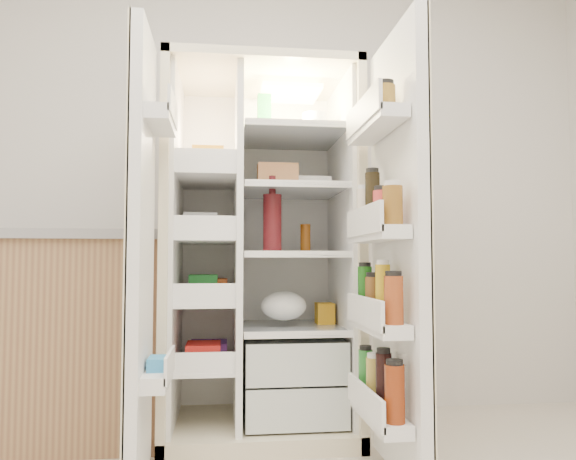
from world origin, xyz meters
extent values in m
cube|color=silver|center=(0.00, 2.00, 1.35)|extent=(4.00, 0.02, 2.70)
cube|color=beige|center=(0.05, 1.93, 0.90)|extent=(0.92, 0.04, 1.80)
cube|color=beige|center=(-0.39, 1.60, 0.90)|extent=(0.04, 0.70, 1.80)
cube|color=beige|center=(0.49, 1.60, 0.90)|extent=(0.04, 0.70, 1.80)
cube|color=beige|center=(0.05, 1.60, 1.78)|extent=(0.92, 0.70, 0.04)
cube|color=beige|center=(0.05, 1.60, 0.04)|extent=(0.92, 0.70, 0.08)
cube|color=white|center=(0.05, 1.90, 0.92)|extent=(0.84, 0.02, 1.68)
cube|color=white|center=(-0.36, 1.60, 0.92)|extent=(0.02, 0.62, 1.68)
cube|color=white|center=(0.46, 1.60, 0.92)|extent=(0.02, 0.62, 1.68)
cube|color=white|center=(-0.06, 1.60, 0.92)|extent=(0.03, 0.62, 1.68)
cube|color=silver|center=(0.20, 1.58, 0.18)|extent=(0.47, 0.52, 0.19)
cube|color=silver|center=(0.20, 1.58, 0.39)|extent=(0.47, 0.52, 0.19)
cube|color=#FFD18C|center=(0.20, 1.65, 1.72)|extent=(0.30, 0.30, 0.02)
cube|color=white|center=(-0.22, 1.60, 0.35)|extent=(0.28, 0.58, 0.02)
cube|color=white|center=(-0.22, 1.60, 0.65)|extent=(0.28, 0.58, 0.02)
cube|color=white|center=(-0.22, 1.60, 0.95)|extent=(0.28, 0.58, 0.02)
cube|color=white|center=(-0.22, 1.60, 1.25)|extent=(0.28, 0.58, 0.02)
cube|color=silver|center=(0.20, 1.60, 0.52)|extent=(0.49, 0.58, 0.01)
cube|color=silver|center=(0.20, 1.60, 0.88)|extent=(0.49, 0.58, 0.01)
cube|color=silver|center=(0.20, 1.60, 1.20)|extent=(0.49, 0.58, 0.02)
cube|color=silver|center=(0.20, 1.60, 1.48)|extent=(0.49, 0.58, 0.02)
cube|color=red|center=(-0.22, 1.60, 0.41)|extent=(0.16, 0.20, 0.10)
cube|color=green|center=(-0.22, 1.60, 0.72)|extent=(0.14, 0.18, 0.12)
cube|color=white|center=(-0.22, 1.60, 0.99)|extent=(0.20, 0.22, 0.07)
cube|color=yellow|center=(-0.22, 1.60, 1.33)|extent=(0.15, 0.16, 0.14)
cube|color=#623297|center=(-0.22, 1.60, 0.40)|extent=(0.18, 0.20, 0.09)
cube|color=#BD4F21|center=(-0.22, 1.60, 0.71)|extent=(0.14, 0.18, 0.10)
cube|color=silver|center=(-0.22, 1.60, 1.02)|extent=(0.16, 0.16, 0.12)
sphere|color=orange|center=(0.08, 1.50, 0.12)|extent=(0.07, 0.07, 0.07)
sphere|color=orange|center=(0.17, 1.54, 0.12)|extent=(0.07, 0.07, 0.07)
sphere|color=orange|center=(0.27, 1.50, 0.12)|extent=(0.07, 0.07, 0.07)
sphere|color=orange|center=(0.13, 1.64, 0.12)|extent=(0.07, 0.07, 0.07)
sphere|color=orange|center=(0.23, 1.62, 0.12)|extent=(0.07, 0.07, 0.07)
ellipsoid|color=#396C24|center=(0.20, 1.60, 0.40)|extent=(0.26, 0.24, 0.11)
cylinder|color=#4C1014|center=(0.09, 1.46, 1.03)|extent=(0.09, 0.09, 0.28)
cylinder|color=brown|center=(0.27, 1.58, 0.96)|extent=(0.05, 0.05, 0.15)
cube|color=#258936|center=(0.06, 1.58, 1.59)|extent=(0.07, 0.07, 0.20)
cylinder|color=silver|center=(0.32, 1.58, 1.54)|extent=(0.12, 0.12, 0.11)
cylinder|color=olive|center=(0.22, 1.66, 1.53)|extent=(0.06, 0.06, 0.08)
cube|color=silver|center=(0.27, 1.58, 1.24)|extent=(0.25, 0.11, 0.06)
cube|color=#B37647|center=(0.13, 1.55, 1.27)|extent=(0.20, 0.11, 0.12)
ellipsoid|color=white|center=(0.16, 1.57, 0.60)|extent=(0.22, 0.20, 0.14)
cube|color=#FFAE1A|center=(0.39, 1.68, 0.58)|extent=(0.09, 0.11, 0.11)
cube|color=white|center=(-0.45, 1.05, 0.90)|extent=(0.05, 0.40, 1.72)
cube|color=beige|center=(-0.48, 1.05, 0.90)|extent=(0.01, 0.40, 1.72)
cube|color=white|center=(-0.38, 1.05, 0.40)|extent=(0.09, 0.32, 0.06)
cube|color=white|center=(-0.38, 1.05, 1.40)|extent=(0.09, 0.32, 0.06)
cube|color=#338CCC|center=(-0.38, 1.05, 0.43)|extent=(0.07, 0.12, 0.10)
cube|color=white|center=(0.55, 0.96, 0.90)|extent=(0.05, 0.58, 1.72)
cube|color=beige|center=(0.57, 0.96, 0.90)|extent=(0.01, 0.58, 1.72)
cube|color=white|center=(0.46, 0.96, 0.26)|extent=(0.11, 0.50, 0.05)
cube|color=white|center=(0.46, 0.96, 0.60)|extent=(0.11, 0.50, 0.05)
cube|color=white|center=(0.46, 0.96, 0.95)|extent=(0.11, 0.50, 0.05)
cube|color=white|center=(0.46, 0.96, 1.38)|extent=(0.11, 0.50, 0.05)
cylinder|color=maroon|center=(0.46, 0.76, 0.39)|extent=(0.07, 0.07, 0.20)
cylinder|color=black|center=(0.46, 0.89, 0.40)|extent=(0.06, 0.06, 0.22)
cylinder|color=#B1963B|center=(0.46, 1.02, 0.38)|extent=(0.06, 0.06, 0.18)
cylinder|color=#2B812E|center=(0.46, 1.15, 0.38)|extent=(0.06, 0.06, 0.19)
cylinder|color=#923C18|center=(0.46, 0.76, 0.71)|extent=(0.07, 0.07, 0.17)
cylinder|color=gold|center=(0.46, 0.89, 0.73)|extent=(0.06, 0.06, 0.21)
cylinder|color=brown|center=(0.46, 1.02, 0.70)|extent=(0.07, 0.07, 0.16)
cylinder|color=#195B14|center=(0.46, 1.15, 0.72)|extent=(0.06, 0.06, 0.20)
cylinder|color=brown|center=(0.46, 0.76, 1.04)|extent=(0.07, 0.07, 0.14)
cylinder|color=#CA3934|center=(0.46, 0.89, 1.04)|extent=(0.07, 0.07, 0.14)
cylinder|color=black|center=(0.46, 1.02, 1.09)|extent=(0.06, 0.06, 0.23)
cylinder|color=beige|center=(0.46, 1.15, 1.06)|extent=(0.06, 0.06, 0.18)
cylinder|color=olive|center=(0.46, 0.84, 1.45)|extent=(0.08, 0.08, 0.10)
cylinder|color=olive|center=(0.46, 1.06, 1.45)|extent=(0.08, 0.08, 0.10)
cube|color=#9E7A4F|center=(-1.04, 1.69, 0.47)|extent=(1.32, 0.68, 0.95)
cube|color=#98989D|center=(-1.04, 1.69, 0.97)|extent=(1.36, 0.73, 0.04)
camera|label=1|loc=(-0.14, -1.11, 0.84)|focal=34.00mm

